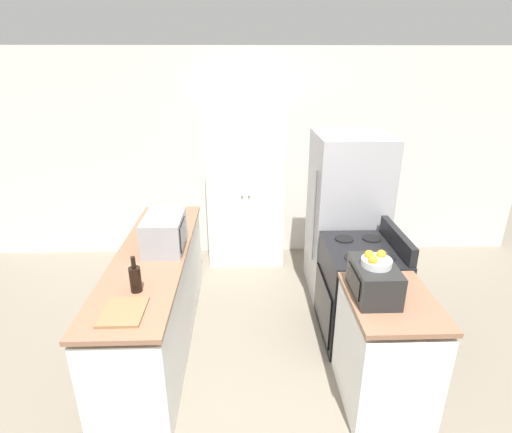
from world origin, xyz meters
name	(u,v)px	position (x,y,z in m)	size (l,w,h in m)	color
wall_back	(252,157)	(0.00, 3.14, 1.30)	(7.00, 0.06, 2.60)	silver
counter_left	(156,300)	(-0.91, 1.24, 0.44)	(0.60, 2.29, 0.91)	silver
counter_right	(385,353)	(0.91, 0.48, 0.44)	(0.60, 0.77, 0.91)	silver
pantry_cabinet	(245,189)	(-0.09, 2.85, 0.96)	(0.92, 0.50, 1.92)	white
stove	(359,292)	(0.93, 1.28, 0.46)	(0.66, 0.78, 1.07)	black
refrigerator	(346,216)	(0.98, 2.10, 0.88)	(0.76, 0.79, 1.76)	#A3A3A8
microwave	(164,233)	(-0.80, 1.32, 1.06)	(0.33, 0.48, 0.30)	#939399
wine_bottle	(135,278)	(-0.89, 0.65, 1.01)	(0.08, 0.08, 0.27)	black
toaster_oven	(374,280)	(0.78, 0.54, 1.03)	(0.29, 0.43, 0.24)	black
fruit_bowl	(376,261)	(0.78, 0.53, 1.19)	(0.20, 0.20, 0.09)	silver
cutting_board	(123,312)	(-0.91, 0.38, 0.92)	(0.28, 0.32, 0.02)	#8E6642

